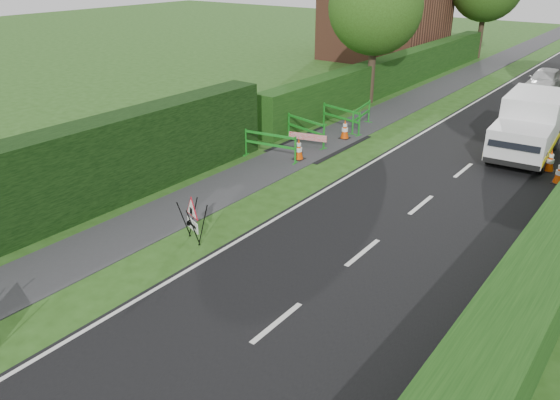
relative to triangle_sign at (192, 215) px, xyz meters
The scene contains 18 objects.
ground 2.86m from the triangle_sign, 62.29° to the right, with size 120.00×120.00×0.00m, color #254A15.
footpath 32.60m from the triangle_sign, 93.01° to the left, with size 2.00×90.00×0.02m, color #2D2D30.
hedge_west_near 4.51m from the triangle_sign, 146.59° to the right, with size 1.10×18.00×2.50m, color black.
hedge_west_far 19.91m from the triangle_sign, 100.75° to the left, with size 1.00×24.00×1.80m, color #14380F.
house_west 28.98m from the triangle_sign, 107.55° to the left, with size 7.50×7.40×7.88m.
tree_nw 16.34m from the triangle_sign, 102.03° to the left, with size 4.40×4.40×6.70m.
triangle_sign is the anchor object (origin of this frame).
works_van 12.97m from the triangle_sign, 67.43° to the left, with size 2.21×4.86×2.16m.
traffic_cone_0 11.79m from the triangle_sign, 55.91° to the left, with size 0.38×0.38×0.79m.
traffic_cone_1 12.35m from the triangle_sign, 60.36° to the left, with size 0.38×0.38×0.79m.
traffic_cone_3 6.76m from the triangle_sign, 101.49° to the left, with size 0.38×0.38×0.79m.
traffic_cone_4 9.79m from the triangle_sign, 97.46° to the left, with size 0.38×0.38×0.79m.
ped_barrier_0 6.40m from the triangle_sign, 109.83° to the left, with size 2.09×0.68×1.00m.
ped_barrier_1 8.60m from the triangle_sign, 104.85° to the left, with size 2.09×0.81×1.00m.
ped_barrier_2 10.73m from the triangle_sign, 100.54° to the left, with size 2.09×0.79×1.00m.
ped_barrier_3 11.43m from the triangle_sign, 97.28° to the left, with size 0.68×2.09×1.00m.
redwhite_plank 8.08m from the triangle_sign, 102.88° to the left, with size 1.50×0.04×0.25m, color red.
hatchback_car 23.46m from the triangle_sign, 82.61° to the left, with size 1.45×3.60×1.23m, color silver.
Camera 1 is at (7.88, -6.08, 6.71)m, focal length 35.00 mm.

